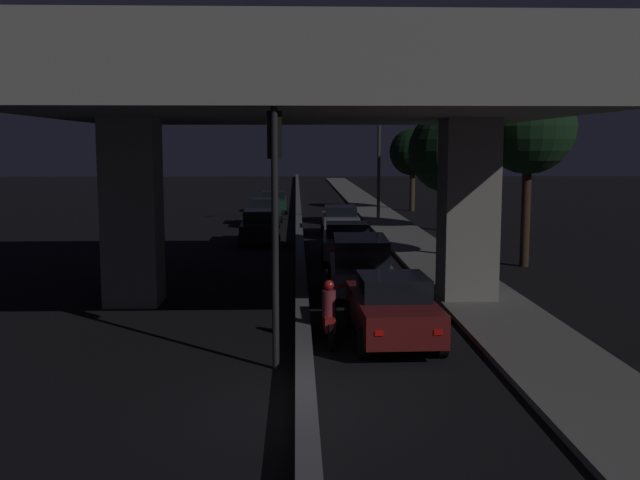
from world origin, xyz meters
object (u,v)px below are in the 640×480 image
at_px(motorcycle_red_filtering_near, 329,317).
at_px(car_grey_fourth, 340,220).
at_px(car_black_lead_oncoming, 260,227).
at_px(car_dark_green_third_oncoming, 273,202).
at_px(car_grey_second, 360,265).
at_px(car_dark_green_second_oncoming, 265,211).
at_px(street_lamp, 371,151).
at_px(traffic_light_left_of_median, 275,189).
at_px(car_dark_red_lead, 392,308).
at_px(pedestrian_on_sidewalk, 472,268).
at_px(car_grey_third, 347,242).

bearing_deg(motorcycle_red_filtering_near, car_grey_fourth, -6.32).
height_order(car_black_lead_oncoming, car_dark_green_third_oncoming, car_black_lead_oncoming).
xyz_separation_m(car_grey_second, car_grey_fourth, (0.28, 15.30, -0.11)).
bearing_deg(motorcycle_red_filtering_near, car_dark_green_second_oncoming, 3.31).
bearing_deg(street_lamp, traffic_light_left_of_median, -99.85).
relative_size(traffic_light_left_of_median, car_grey_second, 1.17).
bearing_deg(car_dark_red_lead, street_lamp, -6.25).
distance_m(traffic_light_left_of_median, car_grey_fourth, 23.32).
bearing_deg(car_grey_second, pedestrian_on_sidewalk, -104.99).
bearing_deg(pedestrian_on_sidewalk, street_lamp, 93.14).
distance_m(car_grey_fourth, car_black_lead_oncoming, 5.02).
relative_size(motorcycle_red_filtering_near, pedestrian_on_sidewalk, 1.05).
xyz_separation_m(traffic_light_left_of_median, car_dark_red_lead, (2.67, 2.02, -2.90)).
xyz_separation_m(car_dark_red_lead, car_black_lead_oncoming, (-3.93, 17.87, -0.01)).
bearing_deg(car_dark_red_lead, traffic_light_left_of_median, 125.28).
relative_size(car_black_lead_oncoming, motorcycle_red_filtering_near, 2.36).
bearing_deg(car_grey_second, car_black_lead_oncoming, 18.58).
xyz_separation_m(car_grey_fourth, motorcycle_red_filtering_near, (-1.51, -21.18, -0.16)).
distance_m(street_lamp, motorcycle_red_filtering_near, 25.06).
bearing_deg(car_dark_red_lead, pedestrian_on_sidewalk, -34.31).
bearing_deg(car_dark_green_third_oncoming, car_grey_second, 5.67).
xyz_separation_m(car_dark_red_lead, car_grey_fourth, (0.01, 20.97, -0.01)).
distance_m(traffic_light_left_of_median, car_black_lead_oncoming, 20.14).
height_order(car_grey_second, car_grey_fourth, car_grey_second).
xyz_separation_m(car_dark_red_lead, car_dark_green_third_oncoming, (-3.82, 34.46, -0.06)).
xyz_separation_m(car_grey_second, car_black_lead_oncoming, (-3.66, 12.20, -0.12)).
height_order(car_grey_third, motorcycle_red_filtering_near, car_grey_third).
bearing_deg(car_black_lead_oncoming, car_dark_green_second_oncoming, -179.40).
xyz_separation_m(car_dark_green_second_oncoming, car_dark_green_third_oncoming, (0.24, 8.33, -0.05)).
distance_m(street_lamp, car_dark_green_third_oncoming, 12.14).
relative_size(traffic_light_left_of_median, car_dark_green_second_oncoming, 1.37).
distance_m(street_lamp, car_grey_fourth, 5.21).
xyz_separation_m(street_lamp, car_dark_red_lead, (-1.90, -24.34, -3.48)).
distance_m(car_dark_red_lead, car_grey_second, 5.67).
height_order(car_grey_third, pedestrian_on_sidewalk, pedestrian_on_sidewalk).
distance_m(traffic_light_left_of_median, pedestrian_on_sidewalk, 9.18).
distance_m(car_dark_red_lead, car_grey_fourth, 20.97).
relative_size(street_lamp, car_dark_green_second_oncoming, 1.77).
bearing_deg(street_lamp, car_grey_fourth, -119.25).
bearing_deg(car_black_lead_oncoming, street_lamp, 137.70).
bearing_deg(car_grey_third, car_dark_green_second_oncoming, 17.71).
bearing_deg(car_dark_green_second_oncoming, car_black_lead_oncoming, 2.33).
distance_m(street_lamp, car_grey_second, 19.11).
bearing_deg(street_lamp, motorcycle_red_filtering_near, -97.88).
bearing_deg(car_black_lead_oncoming, car_dark_green_third_oncoming, 179.31).
distance_m(car_grey_third, car_dark_green_second_oncoming, 14.32).
xyz_separation_m(car_dark_green_third_oncoming, motorcycle_red_filtering_near, (2.32, -34.67, -0.11)).
bearing_deg(car_grey_third, pedestrian_on_sidewalk, -154.93).
bearing_deg(car_grey_second, motorcycle_red_filtering_near, 170.07).
relative_size(car_grey_fourth, pedestrian_on_sidewalk, 2.63).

